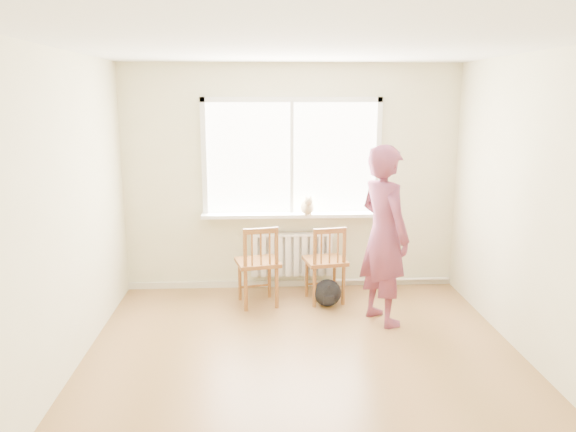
{
  "coord_description": "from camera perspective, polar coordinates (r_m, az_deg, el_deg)",
  "views": [
    {
      "loc": [
        -0.39,
        -4.4,
        2.33
      ],
      "look_at": [
        -0.1,
        1.2,
        1.12
      ],
      "focal_mm": 35.0,
      "sensor_mm": 36.0,
      "label": 1
    }
  ],
  "objects": [
    {
      "name": "floor",
      "position": [
        4.99,
        1.9,
        -15.65
      ],
      "size": [
        4.5,
        4.5,
        0.0
      ],
      "primitive_type": "plane",
      "color": "olive",
      "rests_on": "ground"
    },
    {
      "name": "ceiling",
      "position": [
        4.43,
        2.16,
        16.97
      ],
      "size": [
        4.5,
        4.5,
        0.0
      ],
      "primitive_type": "plane",
      "rotation": [
        3.14,
        0.0,
        0.0
      ],
      "color": "white",
      "rests_on": "back_wall"
    },
    {
      "name": "back_wall",
      "position": [
        6.73,
        0.36,
        3.81
      ],
      "size": [
        4.0,
        0.01,
        2.7
      ],
      "primitive_type": "cube",
      "color": "beige",
      "rests_on": "ground"
    },
    {
      "name": "window",
      "position": [
        6.67,
        0.38,
        6.44
      ],
      "size": [
        2.12,
        0.05,
        1.42
      ],
      "color": "white",
      "rests_on": "back_wall"
    },
    {
      "name": "windowsill",
      "position": [
        6.7,
        0.41,
        0.12
      ],
      "size": [
        2.15,
        0.22,
        0.04
      ],
      "primitive_type": "cube",
      "color": "white",
      "rests_on": "back_wall"
    },
    {
      "name": "radiator",
      "position": [
        6.83,
        0.4,
        -3.88
      ],
      "size": [
        1.0,
        0.12,
        0.55
      ],
      "color": "white",
      "rests_on": "back_wall"
    },
    {
      "name": "heating_pipe",
      "position": [
        7.15,
        10.49,
        -6.37
      ],
      "size": [
        1.4,
        0.04,
        0.04
      ],
      "primitive_type": "cylinder",
      "rotation": [
        0.0,
        1.57,
        0.0
      ],
      "color": "silver",
      "rests_on": "back_wall"
    },
    {
      "name": "baseboard",
      "position": [
        7.03,
        0.36,
        -6.84
      ],
      "size": [
        4.0,
        0.03,
        0.08
      ],
      "primitive_type": "cube",
      "color": "beige",
      "rests_on": "ground"
    },
    {
      "name": "chair_left",
      "position": [
        6.28,
        -3.0,
        -5.05
      ],
      "size": [
        0.54,
        0.53,
        0.93
      ],
      "rotation": [
        0.0,
        0.0,
        3.36
      ],
      "color": "brown",
      "rests_on": "floor"
    },
    {
      "name": "chair_right",
      "position": [
        6.4,
        3.91,
        -4.88
      ],
      "size": [
        0.51,
        0.5,
        0.9
      ],
      "rotation": [
        0.0,
        0.0,
        3.32
      ],
      "color": "brown",
      "rests_on": "floor"
    },
    {
      "name": "person",
      "position": [
        5.82,
        9.74,
        -1.95
      ],
      "size": [
        0.69,
        0.8,
        1.85
      ],
      "primitive_type": "imported",
      "rotation": [
        0.0,
        0.0,
        2.0
      ],
      "color": "#C9436F",
      "rests_on": "floor"
    },
    {
      "name": "cat",
      "position": [
        6.6,
        1.97,
        1.0
      ],
      "size": [
        0.17,
        0.37,
        0.25
      ],
      "rotation": [
        0.0,
        0.0,
        0.03
      ],
      "color": "beige",
      "rests_on": "windowsill"
    },
    {
      "name": "backpack",
      "position": [
        6.37,
        4.03,
        -7.79
      ],
      "size": [
        0.35,
        0.29,
        0.31
      ],
      "primitive_type": "ellipsoid",
      "rotation": [
        0.0,
        0.0,
        0.19
      ],
      "color": "black",
      "rests_on": "floor"
    }
  ]
}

